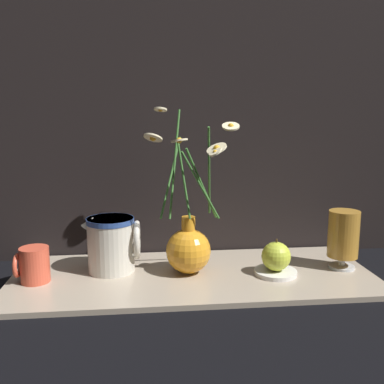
{
  "coord_description": "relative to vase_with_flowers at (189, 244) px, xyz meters",
  "views": [
    {
      "loc": [
        -0.1,
        -0.95,
        0.38
      ],
      "look_at": [
        -0.0,
        0.0,
        0.21
      ],
      "focal_mm": 40.0,
      "sensor_mm": 36.0,
      "label": 1
    }
  ],
  "objects": [
    {
      "name": "ground_plane",
      "position": [
        0.01,
        -0.01,
        -0.08
      ],
      "size": [
        6.0,
        6.0,
        0.0
      ],
      "primitive_type": "plane",
      "color": "black"
    },
    {
      "name": "shelf",
      "position": [
        0.01,
        -0.01,
        -0.08
      ],
      "size": [
        0.85,
        0.34,
        0.01
      ],
      "color": "tan",
      "rests_on": "ground_plane"
    },
    {
      "name": "backdrop_wall",
      "position": [
        0.01,
        0.18,
        0.47
      ],
      "size": [
        1.35,
        0.02,
        1.1
      ],
      "color": "black",
      "rests_on": "ground_plane"
    },
    {
      "name": "vase_with_flowers",
      "position": [
        0.0,
        0.0,
        0.0
      ],
      "size": [
        0.22,
        0.19,
        0.39
      ],
      "color": "orange",
      "rests_on": "shelf"
    },
    {
      "name": "yellow_mug",
      "position": [
        -0.35,
        -0.02,
        -0.03
      ],
      "size": [
        0.07,
        0.06,
        0.08
      ],
      "color": "#DB5138",
      "rests_on": "shelf"
    },
    {
      "name": "ceramic_pitcher",
      "position": [
        -0.18,
        0.03,
        0.0
      ],
      "size": [
        0.14,
        0.11,
        0.14
      ],
      "color": "beige",
      "rests_on": "shelf"
    },
    {
      "name": "tea_glass",
      "position": [
        0.38,
        -0.0,
        0.01
      ],
      "size": [
        0.07,
        0.07,
        0.14
      ],
      "color": "silver",
      "rests_on": "shelf"
    },
    {
      "name": "saucer_plate",
      "position": [
        0.2,
        -0.03,
        -0.06
      ],
      "size": [
        0.1,
        0.1,
        0.01
      ],
      "color": "white",
      "rests_on": "shelf"
    },
    {
      "name": "orange_fruit",
      "position": [
        0.2,
        -0.03,
        -0.03
      ],
      "size": [
        0.07,
        0.07,
        0.08
      ],
      "color": "#B7C638",
      "rests_on": "saucer_plate"
    }
  ]
}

